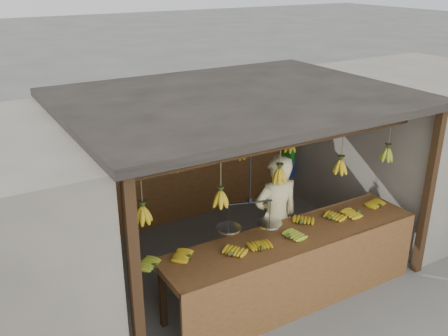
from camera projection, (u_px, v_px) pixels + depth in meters
ground at (235, 259)px, 7.11m from camera, size 80.00×80.00×0.00m
stall at (223, 121)px, 6.63m from camera, size 4.30×3.30×2.40m
neighbor_right at (417, 141)px, 8.38m from camera, size 3.00×3.00×2.30m
counter at (298, 254)px, 5.92m from camera, size 3.52×0.77×0.96m
hanging_bananas at (236, 153)px, 6.50m from camera, size 3.64×2.23×0.39m
balance_scale at (249, 223)px, 5.66m from camera, size 0.75×0.43×0.89m
vendor at (276, 218)px, 6.42m from camera, size 0.66×0.47×1.73m
bag_bundles at (289, 144)px, 8.73m from camera, size 0.08×0.26×1.20m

